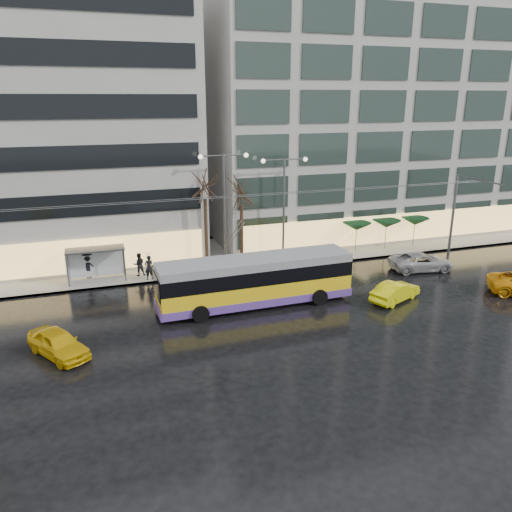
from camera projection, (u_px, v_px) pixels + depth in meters
name	position (u px, v px, depth m)	size (l,w,h in m)	color
ground	(240.00, 326.00, 30.38)	(140.00, 140.00, 0.00)	black
sidewalk	(216.00, 255.00, 43.61)	(80.00, 10.00, 0.15)	gray
kerb	(232.00, 273.00, 39.14)	(80.00, 0.10, 0.15)	slate
building_right	(368.00, 104.00, 49.38)	(32.00, 14.00, 25.00)	#A4A29C
trolleybus	(255.00, 282.00, 32.91)	(13.01, 5.13, 6.01)	yellow
catenary	(222.00, 226.00, 36.56)	(42.24, 5.12, 7.00)	#595B60
bus_shelter	(90.00, 257.00, 36.94)	(4.20, 1.60, 2.51)	#595B60
street_lamp_near	(224.00, 195.00, 38.91)	(3.96, 0.36, 9.03)	#595B60
street_lamp_far	(284.00, 195.00, 40.49)	(3.96, 0.36, 8.53)	#595B60
tree_a	(205.00, 182.00, 38.31)	(3.20, 3.20, 8.40)	black
tree_b	(241.00, 188.00, 39.60)	(3.20, 3.20, 7.70)	black
parasol_a	(357.00, 226.00, 43.76)	(2.50, 2.50, 2.65)	#595B60
parasol_b	(386.00, 224.00, 44.66)	(2.50, 2.50, 2.65)	#595B60
parasol_c	(415.00, 221.00, 45.56)	(2.50, 2.50, 2.65)	#595B60
taxi_a	(58.00, 343.00, 26.68)	(1.70, 4.22, 1.44)	#E3B40B
taxi_b	(395.00, 291.00, 33.91)	(1.42, 4.07, 1.34)	#EFEB0C
sedan_silver	(422.00, 262.00, 39.91)	(2.35, 5.10, 1.42)	#AEAEB2
pedestrian_a	(149.00, 262.00, 37.22)	(1.08, 1.10, 2.19)	black
pedestrian_b	(139.00, 264.00, 38.21)	(0.90, 0.71, 1.81)	black
pedestrian_c	(88.00, 264.00, 37.65)	(1.23, 0.90, 2.11)	black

